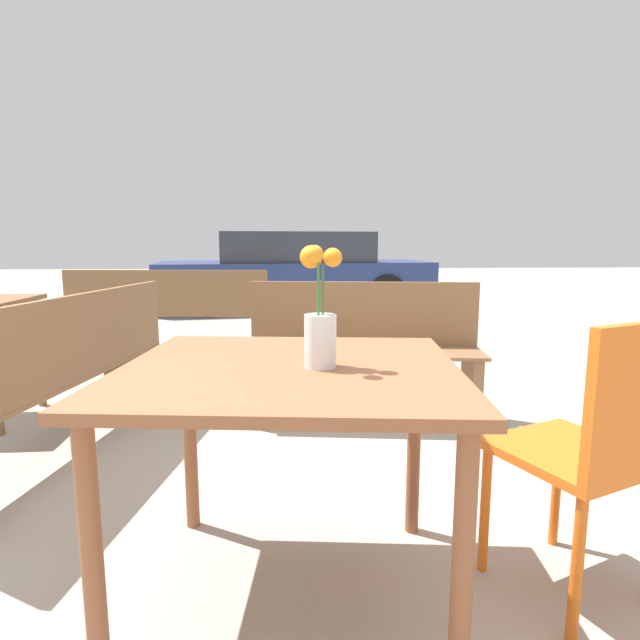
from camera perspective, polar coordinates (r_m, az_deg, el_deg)
ground_plane at (r=1.78m, az=-3.26°, el=-28.90°), size 40.00×40.00×0.00m
table_front at (r=1.48m, az=-3.48°, el=-8.78°), size 1.05×0.97×0.74m
flower_vase at (r=1.40m, az=-0.06°, el=-0.50°), size 0.12×0.12×0.34m
cafe_chair at (r=1.70m, az=29.04°, el=-12.22°), size 0.52×0.52×0.88m
bench_near at (r=2.73m, az=-26.92°, el=-5.41°), size 0.63×1.67×0.85m
bench_middle at (r=3.09m, az=4.95°, el=-3.15°), size 1.45×0.53×0.85m
bench_far at (r=4.78m, az=-16.84°, el=1.02°), size 1.86×0.51×0.85m
parked_car at (r=8.39m, az=-2.95°, el=5.47°), size 4.57×2.18×1.26m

